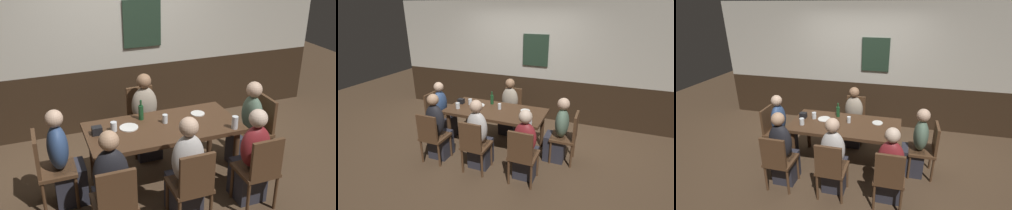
{
  "view_description": "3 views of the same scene",
  "coord_description": "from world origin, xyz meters",
  "views": [
    {
      "loc": [
        -1.35,
        -3.71,
        2.75
      ],
      "look_at": [
        0.08,
        0.05,
        0.97
      ],
      "focal_mm": 41.43,
      "sensor_mm": 36.0,
      "label": 1
    },
    {
      "loc": [
        1.72,
        -3.84,
        2.46
      ],
      "look_at": [
        0.19,
        0.03,
        0.85
      ],
      "focal_mm": 27.32,
      "sensor_mm": 36.0,
      "label": 2
    },
    {
      "loc": [
        0.81,
        -3.42,
        2.51
      ],
      "look_at": [
        -0.04,
        0.07,
        1.04
      ],
      "focal_mm": 26.07,
      "sensor_mm": 36.0,
      "label": 3
    }
  ],
  "objects": [
    {
      "name": "ground_plane",
      "position": [
        0.0,
        0.0,
        0.0
      ],
      "size": [
        12.0,
        12.0,
        0.0
      ],
      "primitive_type": "plane",
      "color": "#4C3826"
    },
    {
      "name": "wall_back",
      "position": [
        0.0,
        1.65,
        1.3
      ],
      "size": [
        6.4,
        0.13,
        2.6
      ],
      "color": "#332316",
      "rests_on": "ground_plane"
    },
    {
      "name": "dining_table",
      "position": [
        0.0,
        0.0,
        0.66
      ],
      "size": [
        1.76,
        0.83,
        0.74
      ],
      "color": "#472D1C",
      "rests_on": "ground_plane"
    },
    {
      "name": "chair_mid_near",
      "position": [
        0.0,
        -0.83,
        0.5
      ],
      "size": [
        0.4,
        0.4,
        0.88
      ],
      "color": "#513521",
      "rests_on": "ground_plane"
    },
    {
      "name": "chair_mid_far",
      "position": [
        0.0,
        0.83,
        0.5
      ],
      "size": [
        0.4,
        0.4,
        0.88
      ],
      "color": "#513521",
      "rests_on": "ground_plane"
    },
    {
      "name": "chair_head_east",
      "position": [
        1.3,
        0.0,
        0.5
      ],
      "size": [
        0.4,
        0.4,
        0.88
      ],
      "color": "#513521",
      "rests_on": "ground_plane"
    },
    {
      "name": "chair_right_near",
      "position": [
        0.77,
        -0.83,
        0.5
      ],
      "size": [
        0.4,
        0.4,
        0.88
      ],
      "color": "#513521",
      "rests_on": "ground_plane"
    },
    {
      "name": "chair_left_near",
      "position": [
        -0.77,
        -0.83,
        0.5
      ],
      "size": [
        0.4,
        0.4,
        0.88
      ],
      "color": "#513521",
      "rests_on": "ground_plane"
    },
    {
      "name": "chair_head_west",
      "position": [
        -1.3,
        0.0,
        0.5
      ],
      "size": [
        0.4,
        0.4,
        0.88
      ],
      "color": "#513521",
      "rests_on": "ground_plane"
    },
    {
      "name": "person_mid_near",
      "position": [
        0.0,
        -0.67,
        0.49
      ],
      "size": [
        0.34,
        0.37,
        1.17
      ],
      "color": "#2D2D38",
      "rests_on": "ground_plane"
    },
    {
      "name": "person_mid_far",
      "position": [
        -0.0,
        0.67,
        0.48
      ],
      "size": [
        0.34,
        0.37,
        1.13
      ],
      "color": "#2D2D38",
      "rests_on": "ground_plane"
    },
    {
      "name": "person_head_east",
      "position": [
        1.13,
        0.0,
        0.47
      ],
      "size": [
        0.37,
        0.34,
        1.12
      ],
      "color": "#2D2D38",
      "rests_on": "ground_plane"
    },
    {
      "name": "person_right_near",
      "position": [
        0.77,
        -0.67,
        0.47
      ],
      "size": [
        0.34,
        0.37,
        1.13
      ],
      "color": "#2D2D38",
      "rests_on": "ground_plane"
    },
    {
      "name": "person_left_near",
      "position": [
        -0.77,
        -0.67,
        0.49
      ],
      "size": [
        0.34,
        0.37,
        1.17
      ],
      "color": "#2D2D38",
      "rests_on": "ground_plane"
    },
    {
      "name": "person_head_west",
      "position": [
        -1.13,
        0.0,
        0.47
      ],
      "size": [
        0.37,
        0.34,
        1.13
      ],
      "color": "#2D2D38",
      "rests_on": "ground_plane"
    },
    {
      "name": "beer_glass_half",
      "position": [
        0.73,
        -0.34,
        0.8
      ],
      "size": [
        0.07,
        0.07,
        0.15
      ],
      "color": "silver",
      "rests_on": "dining_table"
    },
    {
      "name": "tumbler_short",
      "position": [
        0.05,
        0.07,
        0.79
      ],
      "size": [
        0.06,
        0.06,
        0.1
      ],
      "color": "silver",
      "rests_on": "dining_table"
    },
    {
      "name": "highball_clear",
      "position": [
        -0.67,
        -0.18,
        0.79
      ],
      "size": [
        0.08,
        0.08,
        0.11
      ],
      "color": "silver",
      "rests_on": "dining_table"
    },
    {
      "name": "tumbler_water",
      "position": [
        -0.55,
        0.08,
        0.79
      ],
      "size": [
        0.07,
        0.07,
        0.11
      ],
      "color": "silver",
      "rests_on": "dining_table"
    },
    {
      "name": "beer_bottle_green",
      "position": [
        -0.18,
        0.25,
        0.84
      ],
      "size": [
        0.06,
        0.06,
        0.25
      ],
      "color": "#194723",
      "rests_on": "dining_table"
    },
    {
      "name": "plate_white_large",
      "position": [
        -0.38,
        0.09,
        0.75
      ],
      "size": [
        0.21,
        0.21,
        0.01
      ],
      "primitive_type": "cylinder",
      "color": "white",
      "rests_on": "dining_table"
    },
    {
      "name": "plate_white_small",
      "position": [
        0.5,
        0.15,
        0.75
      ],
      "size": [
        0.17,
        0.17,
        0.01
      ],
      "primitive_type": "cylinder",
      "color": "white",
      "rests_on": "dining_table"
    },
    {
      "name": "condiment_caddy",
      "position": [
        -0.75,
        0.07,
        0.79
      ],
      "size": [
        0.11,
        0.09,
        0.09
      ],
      "primitive_type": "cube",
      "color": "black",
      "rests_on": "dining_table"
    }
  ]
}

